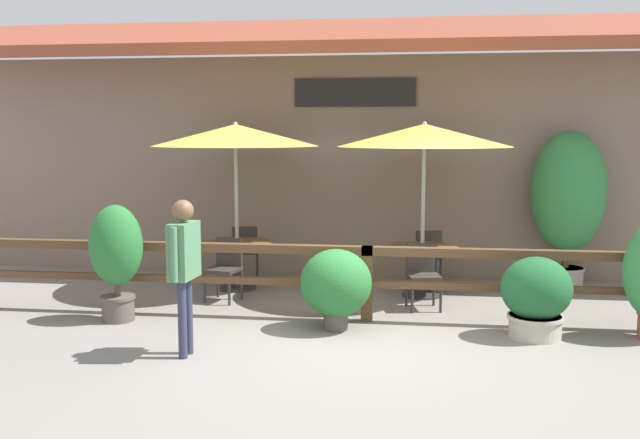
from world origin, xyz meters
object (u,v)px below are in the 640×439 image
potted_plant_tall_tropical (568,195)px  dining_table_middle (422,256)px  pedestrian (184,256)px  patio_umbrella_near (235,135)px  dining_table_near (237,251)px  chair_middle_wallside (427,254)px  patio_umbrella_middle (424,136)px  potted_plant_entrance_palm (336,284)px  chair_near_streetside (225,266)px  chair_middle_streetside (423,272)px  chair_near_wallside (245,249)px  potted_plant_small_flowering (536,296)px  potted_plant_broad_leaf (116,253)px

potted_plant_tall_tropical → dining_table_middle: bearing=-155.2°
dining_table_middle → pedestrian: size_ratio=0.62×
patio_umbrella_near → dining_table_near: bearing=45.0°
potted_plant_tall_tropical → chair_middle_wallside: bearing=-172.2°
patio_umbrella_middle → potted_plant_entrance_palm: patio_umbrella_middle is taller
dining_table_near → patio_umbrella_middle: size_ratio=0.41×
chair_near_streetside → chair_middle_streetside: (2.75, -0.09, 0.00)m
dining_table_near → chair_middle_wallside: size_ratio=1.19×
chair_near_wallside → potted_plant_small_flowering: size_ratio=0.92×
potted_plant_entrance_palm → patio_umbrella_middle: bearing=61.8°
dining_table_middle → potted_plant_entrance_palm: bearing=-118.2°
chair_near_wallside → potted_plant_broad_leaf: (-0.99, -2.72, 0.37)m
chair_near_wallside → chair_middle_streetside: size_ratio=1.00×
chair_near_streetside → patio_umbrella_middle: (2.75, 0.64, 1.82)m
dining_table_near → potted_plant_tall_tropical: bearing=10.5°
potted_plant_entrance_palm → potted_plant_broad_leaf: (-2.77, 0.04, 0.31)m
dining_table_middle → potted_plant_entrance_palm: 2.19m
chair_middle_wallside → potted_plant_broad_leaf: potted_plant_broad_leaf is taller
patio_umbrella_near → pedestrian: bearing=-85.4°
dining_table_middle → potted_plant_entrance_palm: (-1.04, -1.93, -0.02)m
potted_plant_broad_leaf → chair_near_streetside: bearing=50.0°
chair_middle_wallside → chair_near_streetside: bearing=15.3°
chair_near_streetside → chair_middle_streetside: bearing=10.7°
patio_umbrella_near → chair_middle_wallside: size_ratio=2.89×
chair_middle_wallside → potted_plant_tall_tropical: size_ratio=0.36×
potted_plant_tall_tropical → chair_near_streetside: bearing=-161.5°
chair_near_streetside → patio_umbrella_near: bearing=103.5°
patio_umbrella_near → potted_plant_tall_tropical: (4.97, 0.92, -0.91)m
patio_umbrella_near → patio_umbrella_middle: 2.76m
patio_umbrella_middle → dining_table_near: bearing=178.0°
patio_umbrella_middle → dining_table_middle: patio_umbrella_middle is taller
chair_near_streetside → potted_plant_small_flowering: potted_plant_small_flowering is taller
chair_middle_streetside → potted_plant_tall_tropical: bearing=26.2°
patio_umbrella_middle → potted_plant_broad_leaf: (-3.80, -1.89, -1.45)m
patio_umbrella_near → pedestrian: size_ratio=1.51×
patio_umbrella_middle → potted_plant_entrance_palm: 2.81m
chair_near_streetside → potted_plant_entrance_palm: 2.15m
dining_table_near → patio_umbrella_near: bearing=-135.0°
dining_table_near → chair_middle_wallside: 2.91m
patio_umbrella_middle → chair_middle_streetside: patio_umbrella_middle is taller
patio_umbrella_middle → chair_middle_wallside: bearing=83.7°
potted_plant_small_flowering → potted_plant_tall_tropical: size_ratio=0.40×
chair_middle_wallside → chair_near_wallside: bearing=-12.5°
chair_near_wallside → patio_umbrella_middle: size_ratio=0.35×
patio_umbrella_middle → chair_middle_streetside: size_ratio=2.89×
potted_plant_broad_leaf → potted_plant_tall_tropical: potted_plant_tall_tropical is taller
chair_near_streetside → potted_plant_tall_tropical: (4.96, 1.66, 0.91)m
potted_plant_tall_tropical → pedestrian: size_ratio=1.43×
patio_umbrella_near → chair_middle_wallside: bearing=12.6°
dining_table_near → potted_plant_tall_tropical: 5.12m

